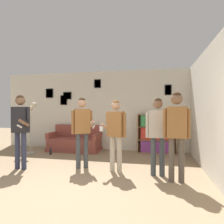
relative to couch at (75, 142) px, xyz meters
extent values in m
plane|color=#937A5B|center=(1.05, -3.47, -0.28)|extent=(20.00, 20.00, 0.00)
cube|color=silver|center=(1.05, 0.42, 1.07)|extent=(7.73, 0.06, 2.70)
cube|color=black|center=(0.68, 0.38, 1.99)|extent=(0.24, 0.02, 0.29)
cube|color=gray|center=(0.68, 0.37, 1.99)|extent=(0.19, 0.01, 0.25)
cube|color=black|center=(-0.45, 0.38, 1.59)|extent=(0.31, 0.02, 0.26)
cube|color=gray|center=(-0.45, 0.37, 1.59)|extent=(0.27, 0.01, 0.22)
cube|color=black|center=(3.04, 0.38, 1.73)|extent=(0.21, 0.02, 0.33)
cube|color=gray|center=(3.04, 0.37, 1.73)|extent=(0.17, 0.01, 0.29)
cube|color=black|center=(-0.59, 0.38, 1.44)|extent=(0.26, 0.02, 0.35)
cube|color=gray|center=(-0.59, 0.37, 1.44)|extent=(0.21, 0.01, 0.30)
cube|color=black|center=(-1.15, 0.38, 1.69)|extent=(0.28, 0.02, 0.33)
cube|color=#B2B2BC|center=(-1.15, 0.37, 1.69)|extent=(0.24, 0.01, 0.29)
cube|color=silver|center=(3.74, -1.54, 1.07)|extent=(0.06, 6.27, 2.70)
cube|color=brown|center=(0.00, -0.05, -0.23)|extent=(1.73, 0.80, 0.10)
cube|color=brown|center=(0.00, -0.05, -0.02)|extent=(1.67, 0.74, 0.32)
cube|color=brown|center=(0.00, 0.28, 0.35)|extent=(1.67, 0.14, 0.42)
cube|color=brown|center=(-0.81, -0.05, 0.23)|extent=(0.12, 0.74, 0.18)
cube|color=brown|center=(0.81, -0.05, 0.23)|extent=(0.12, 0.74, 0.18)
cube|color=olive|center=(2.10, 0.20, 0.33)|extent=(0.02, 0.30, 1.23)
cube|color=olive|center=(3.27, 0.20, 0.33)|extent=(0.02, 0.30, 1.23)
cube|color=olive|center=(2.69, 0.35, 0.33)|extent=(1.20, 0.01, 1.23)
cube|color=olive|center=(2.69, 0.20, -0.27)|extent=(1.15, 0.30, 0.02)
cube|color=olive|center=(2.69, 0.20, 0.94)|extent=(1.15, 0.30, 0.02)
cube|color=olive|center=(2.69, 0.20, 0.13)|extent=(1.15, 0.30, 0.02)
cube|color=olive|center=(2.69, 0.20, 0.54)|extent=(1.15, 0.30, 0.02)
cube|color=#7F3889|center=(2.69, 0.19, -0.08)|extent=(0.99, 0.26, 0.36)
cube|color=red|center=(2.69, 0.19, 0.33)|extent=(0.99, 0.26, 0.36)
cube|color=#338447|center=(2.69, 0.19, 0.74)|extent=(0.99, 0.26, 0.36)
cylinder|color=#ADA89E|center=(-1.21, -0.72, -0.27)|extent=(0.28, 0.28, 0.03)
cylinder|color=#ADA89E|center=(-1.21, -0.72, 0.52)|extent=(0.03, 0.03, 1.55)
cylinder|color=#ADA89E|center=(-1.14, -0.72, 1.27)|extent=(0.02, 0.16, 0.02)
sphere|color=beige|center=(-1.07, -0.72, 1.24)|extent=(0.17, 0.17, 0.17)
cylinder|color=#ADA89E|center=(-1.24, -0.66, 1.17)|extent=(0.15, 0.09, 0.02)
sphere|color=beige|center=(-1.28, -0.60, 1.14)|extent=(0.17, 0.17, 0.17)
cylinder|color=#ADA89E|center=(-1.24, -0.78, 1.07)|extent=(0.15, 0.09, 0.02)
sphere|color=beige|center=(-1.28, -0.84, 1.04)|extent=(0.17, 0.17, 0.17)
cylinder|color=#2D334C|center=(-0.50, -2.22, 0.14)|extent=(0.11, 0.11, 0.85)
cylinder|color=#2D334C|center=(-0.32, -2.23, 0.14)|extent=(0.11, 0.11, 0.85)
cube|color=#232328|center=(-0.41, -2.23, 0.86)|extent=(0.37, 0.22, 0.60)
sphere|color=brown|center=(-0.41, -2.23, 1.31)|extent=(0.22, 0.22, 0.22)
sphere|color=#382314|center=(-0.41, -2.23, 1.34)|extent=(0.19, 0.19, 0.19)
cylinder|color=#232328|center=(-0.19, -2.24, 1.00)|extent=(0.07, 0.07, 0.25)
cylinder|color=brown|center=(-0.20, -2.38, 0.80)|extent=(0.08, 0.31, 0.19)
cylinder|color=white|center=(-0.21, -2.52, 0.74)|extent=(0.04, 0.14, 0.09)
cylinder|color=#232328|center=(-0.62, -2.22, 0.84)|extent=(0.07, 0.07, 0.56)
cylinder|color=#3D4247|center=(0.88, -1.88, 0.13)|extent=(0.11, 0.11, 0.82)
cylinder|color=#3D4247|center=(1.03, -1.79, 0.13)|extent=(0.11, 0.11, 0.82)
cube|color=#936033|center=(0.96, -1.84, 0.83)|extent=(0.41, 0.36, 0.58)
sphere|color=tan|center=(0.96, -1.84, 1.26)|extent=(0.21, 0.21, 0.21)
sphere|color=#382314|center=(0.96, -1.84, 1.29)|extent=(0.18, 0.18, 0.18)
cylinder|color=#936033|center=(1.14, -1.73, 0.95)|extent=(0.07, 0.07, 0.25)
cylinder|color=tan|center=(1.21, -1.84, 0.77)|extent=(0.21, 0.29, 0.18)
cylinder|color=white|center=(1.28, -1.96, 0.70)|extent=(0.10, 0.14, 0.09)
cylinder|color=#936033|center=(0.77, -1.95, 0.80)|extent=(0.07, 0.07, 0.55)
cylinder|color=#B7AD99|center=(1.70, -1.91, 0.11)|extent=(0.11, 0.11, 0.78)
cylinder|color=#B7AD99|center=(1.87, -1.96, 0.11)|extent=(0.11, 0.11, 0.78)
cube|color=#936033|center=(1.79, -1.93, 0.78)|extent=(0.40, 0.30, 0.56)
sphere|color=tan|center=(1.79, -1.93, 1.19)|extent=(0.20, 0.20, 0.20)
sphere|color=brown|center=(1.79, -1.93, 1.23)|extent=(0.17, 0.17, 0.17)
cylinder|color=#936033|center=(1.99, -2.00, 0.76)|extent=(0.07, 0.07, 0.52)
cylinder|color=#936033|center=(1.58, -1.87, 0.90)|extent=(0.07, 0.07, 0.24)
cylinder|color=tan|center=(1.54, -1.99, 0.72)|extent=(0.15, 0.29, 0.18)
cylinder|color=white|center=(1.51, -2.12, 0.68)|extent=(0.08, 0.08, 0.10)
cylinder|color=#3D4247|center=(2.61, -2.02, 0.12)|extent=(0.11, 0.11, 0.80)
cylinder|color=#3D4247|center=(2.79, -2.02, 0.12)|extent=(0.11, 0.11, 0.80)
cube|color=#BCB2A3|center=(2.70, -2.02, 0.80)|extent=(0.36, 0.20, 0.57)
sphere|color=brown|center=(2.70, -2.02, 1.22)|extent=(0.21, 0.21, 0.21)
sphere|color=#382314|center=(2.70, -2.02, 1.25)|extent=(0.18, 0.18, 0.18)
cylinder|color=#BCB2A3|center=(2.91, -2.02, 0.78)|extent=(0.07, 0.07, 0.53)
cylinder|color=#BCB2A3|center=(2.48, -2.02, 0.78)|extent=(0.07, 0.07, 0.53)
cylinder|color=brown|center=(2.95, -2.32, 0.14)|extent=(0.11, 0.11, 0.84)
cylinder|color=brown|center=(3.13, -2.33, 0.14)|extent=(0.11, 0.11, 0.84)
cube|color=#936033|center=(3.04, -2.33, 0.86)|extent=(0.37, 0.22, 0.60)
sphere|color=brown|center=(3.04, -2.33, 1.30)|extent=(0.22, 0.22, 0.22)
sphere|color=#382314|center=(3.04, -2.33, 1.34)|extent=(0.19, 0.19, 0.19)
cylinder|color=#936033|center=(3.26, -2.34, 0.84)|extent=(0.07, 0.07, 0.56)
cylinder|color=#936033|center=(2.83, -2.32, 0.84)|extent=(0.07, 0.07, 0.56)
cylinder|color=black|center=(-0.48, -0.75, -0.20)|extent=(0.07, 0.07, 0.16)
cylinder|color=black|center=(-0.48, -0.75, -0.08)|extent=(0.03, 0.03, 0.07)
camera|label=1|loc=(2.65, -6.27, 1.10)|focal=32.00mm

